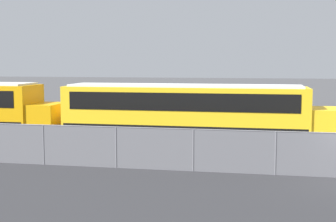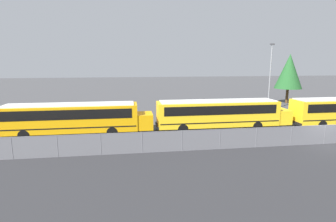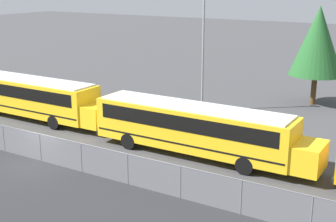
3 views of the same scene
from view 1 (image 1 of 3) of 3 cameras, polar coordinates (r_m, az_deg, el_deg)
name	(u,v)px [view 1 (image 1 of 3)]	position (r m, az deg, el deg)	size (l,w,h in m)	color
school_bus_2	(190,109)	(23.65, 2.67, 0.29)	(13.81, 2.52, 3.03)	yellow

